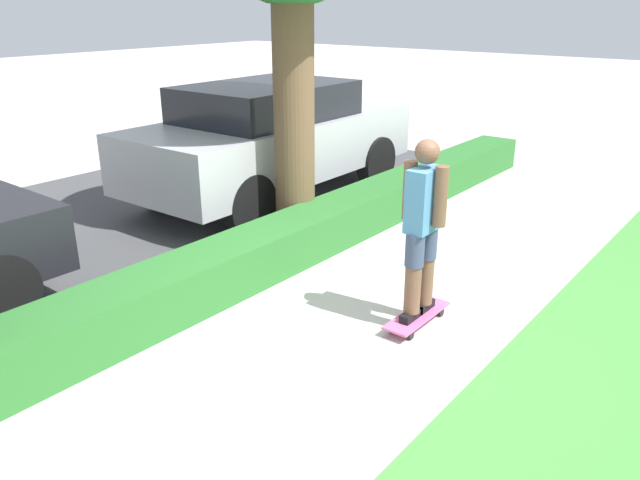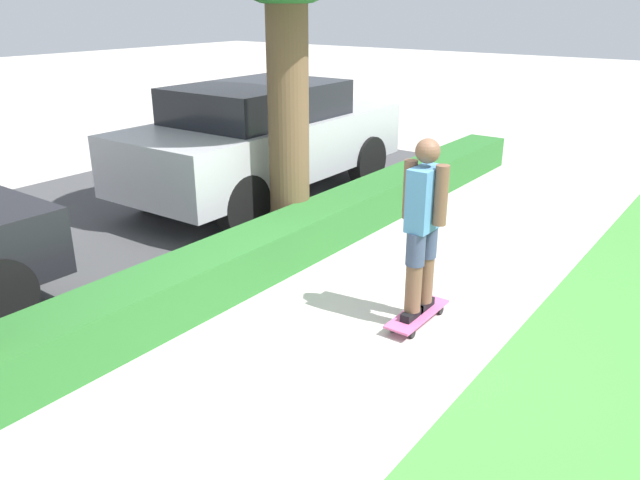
{
  "view_description": "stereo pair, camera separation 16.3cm",
  "coord_description": "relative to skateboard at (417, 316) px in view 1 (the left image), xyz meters",
  "views": [
    {
      "loc": [
        -3.79,
        -2.57,
        2.67
      ],
      "look_at": [
        0.23,
        0.6,
        0.7
      ],
      "focal_mm": 35.0,
      "sensor_mm": 36.0,
      "label": 1
    },
    {
      "loc": [
        -3.89,
        -2.45,
        2.67
      ],
      "look_at": [
        0.23,
        0.6,
        0.7
      ],
      "focal_mm": 35.0,
      "sensor_mm": 36.0,
      "label": 2
    }
  ],
  "objects": [
    {
      "name": "skateboard",
      "position": [
        0.0,
        0.0,
        0.0
      ],
      "size": [
        0.78,
        0.24,
        0.1
      ],
      "color": "#DB5B93",
      "rests_on": "ground_plane"
    },
    {
      "name": "ground_plane",
      "position": [
        -0.57,
        0.22,
        -0.08
      ],
      "size": [
        60.0,
        60.0,
        0.0
      ],
      "primitive_type": "plane",
      "color": "#BCB7AD"
    },
    {
      "name": "hedge_row",
      "position": [
        -0.57,
        1.82,
        0.16
      ],
      "size": [
        12.96,
        0.6,
        0.47
      ],
      "color": "#2D702D",
      "rests_on": "ground_plane"
    },
    {
      "name": "parked_car_middle",
      "position": [
        2.07,
        3.58,
        0.79
      ],
      "size": [
        4.48,
        1.88,
        1.62
      ],
      "rotation": [
        0.0,
        0.0,
        0.02
      ],
      "color": "#B7B7BC",
      "rests_on": "ground_plane"
    },
    {
      "name": "skater_person",
      "position": [
        -0.0,
        0.0,
        0.84
      ],
      "size": [
        0.48,
        0.4,
        1.55
      ],
      "color": "black",
      "rests_on": "skateboard"
    },
    {
      "name": "street_asphalt",
      "position": [
        -0.57,
        4.42,
        -0.07
      ],
      "size": [
        12.96,
        5.0,
        0.01
      ],
      "color": "#474749",
      "rests_on": "ground_plane"
    }
  ]
}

